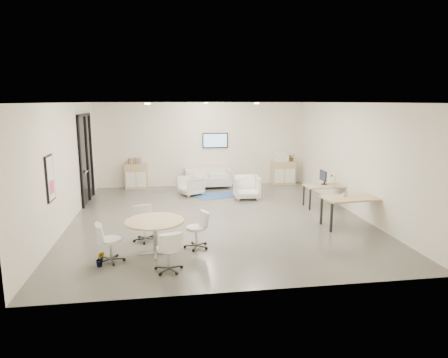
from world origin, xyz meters
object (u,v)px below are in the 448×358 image
desk_front (353,200)px  round_table (155,224)px  armchair_right (247,186)px  sideboard_right (283,173)px  loveseat (208,178)px  sideboard_left (136,176)px  desk_rear (326,188)px  armchair_left (191,185)px

desk_front → round_table: bearing=-172.0°
armchair_right → sideboard_right: bearing=51.7°
loveseat → round_table: size_ratio=1.38×
desk_front → sideboard_right: bearing=86.6°
sideboard_left → round_table: (0.85, -6.81, 0.21)m
loveseat → desk_rear: (3.31, -3.41, 0.26)m
desk_rear → armchair_left: bearing=150.7°
armchair_right → desk_rear: armchair_right is taller
loveseat → armchair_left: (-0.73, -1.17, 0.02)m
loveseat → armchair_right: size_ratio=2.01×
loveseat → desk_front: (3.21, -5.42, 0.37)m
loveseat → armchair_right: (1.10, -2.01, 0.08)m
sideboard_left → desk_front: bearing=-43.6°
sideboard_right → loveseat: bearing=-176.4°
sideboard_right → desk_front: (0.18, -5.61, 0.26)m
loveseat → armchair_left: 1.38m
armchair_left → desk_front: desk_front is taller
armchair_left → desk_front: (3.93, -4.25, 0.35)m
sideboard_right → desk_rear: bearing=-85.4°
armchair_right → desk_front: armchair_right is taller
sideboard_left → loveseat: 2.69m
desk_rear → desk_front: (-0.11, -2.02, 0.10)m
loveseat → armchair_right: armchair_right is taller
sideboard_left → desk_front: size_ratio=0.59×
sideboard_right → desk_rear: size_ratio=0.70×
round_table → desk_front: bearing=13.3°
sideboard_left → armchair_right: (3.79, -2.20, -0.04)m
loveseat → armchair_right: bearing=-61.1°
desk_rear → armchair_right: bearing=147.3°
armchair_left → armchair_right: bearing=37.4°
loveseat → desk_rear: 4.76m
armchair_left → armchair_right: 2.01m
sideboard_left → desk_front: sideboard_left is taller
sideboard_left → desk_rear: bearing=-31.0°
armchair_right → desk_rear: bearing=-29.4°
armchair_left → desk_rear: 4.62m
sideboard_right → desk_front: sideboard_right is taller
sideboard_right → desk_rear: sideboard_right is taller
round_table → armchair_right: bearing=57.4°
desk_rear → desk_front: 2.02m
armchair_left → round_table: 5.56m
armchair_left → round_table: bearing=-39.6°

